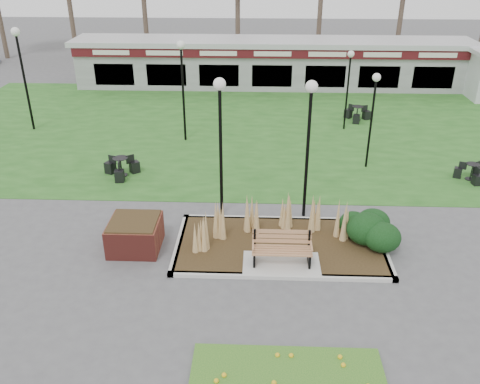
{
  "coord_description": "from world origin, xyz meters",
  "views": [
    {
      "loc": [
        -0.7,
        -11.97,
        8.51
      ],
      "look_at": [
        -1.26,
        2.0,
        1.46
      ],
      "focal_mm": 38.0,
      "sensor_mm": 36.0,
      "label": 1
    }
  ],
  "objects_px": {
    "bistro_set_c": "(471,174)",
    "bistro_set_d": "(357,115)",
    "brick_planter": "(135,234)",
    "lamp_post_mid_right": "(349,73)",
    "food_pavilion": "(272,63)",
    "lamp_post_near_left": "(309,120)",
    "park_bench": "(282,248)",
    "car_black": "(153,65)",
    "lamp_post_far_right": "(374,100)",
    "lamp_post_near_right": "(220,118)",
    "lamp_post_far_left": "(182,69)",
    "bistro_set_b": "(121,170)",
    "lamp_post_mid_left": "(20,57)"
  },
  "relations": [
    {
      "from": "brick_planter",
      "to": "lamp_post_mid_right",
      "type": "height_order",
      "value": "lamp_post_mid_right"
    },
    {
      "from": "lamp_post_near_left",
      "to": "bistro_set_b",
      "type": "distance_m",
      "value": 8.19
    },
    {
      "from": "brick_planter",
      "to": "food_pavilion",
      "type": "distance_m",
      "value": 19.49
    },
    {
      "from": "lamp_post_near_right",
      "to": "bistro_set_d",
      "type": "xyz_separation_m",
      "value": [
        6.25,
        10.19,
        -3.17
      ]
    },
    {
      "from": "lamp_post_mid_left",
      "to": "lamp_post_far_left",
      "type": "bearing_deg",
      "value": -8.66
    },
    {
      "from": "car_black",
      "to": "bistro_set_d",
      "type": "bearing_deg",
      "value": -146.14
    },
    {
      "from": "food_pavilion",
      "to": "lamp_post_far_right",
      "type": "height_order",
      "value": "lamp_post_far_right"
    },
    {
      "from": "park_bench",
      "to": "car_black",
      "type": "distance_m",
      "value": 23.58
    },
    {
      "from": "lamp_post_near_right",
      "to": "lamp_post_far_left",
      "type": "distance_m",
      "value": 7.34
    },
    {
      "from": "park_bench",
      "to": "food_pavilion",
      "type": "bearing_deg",
      "value": 90.0
    },
    {
      "from": "brick_planter",
      "to": "lamp_post_mid_right",
      "type": "distance_m",
      "value": 13.73
    },
    {
      "from": "bistro_set_c",
      "to": "bistro_set_d",
      "type": "bearing_deg",
      "value": 114.69
    },
    {
      "from": "bistro_set_d",
      "to": "car_black",
      "type": "xyz_separation_m",
      "value": [
        -12.32,
        9.04,
        0.42
      ]
    },
    {
      "from": "lamp_post_far_right",
      "to": "lamp_post_far_left",
      "type": "distance_m",
      "value": 8.36
    },
    {
      "from": "lamp_post_near_left",
      "to": "lamp_post_far_left",
      "type": "bearing_deg",
      "value": 125.52
    },
    {
      "from": "park_bench",
      "to": "lamp_post_near_left",
      "type": "relative_size",
      "value": 0.36
    },
    {
      "from": "lamp_post_far_right",
      "to": "bistro_set_c",
      "type": "height_order",
      "value": "lamp_post_far_right"
    },
    {
      "from": "brick_planter",
      "to": "lamp_post_far_left",
      "type": "distance_m",
      "value": 9.63
    },
    {
      "from": "lamp_post_mid_right",
      "to": "park_bench",
      "type": "bearing_deg",
      "value": -106.44
    },
    {
      "from": "lamp_post_near_left",
      "to": "lamp_post_far_left",
      "type": "height_order",
      "value": "lamp_post_near_left"
    },
    {
      "from": "food_pavilion",
      "to": "lamp_post_far_right",
      "type": "bearing_deg",
      "value": -73.49
    },
    {
      "from": "bistro_set_b",
      "to": "lamp_post_far_left",
      "type": "bearing_deg",
      "value": 63.96
    },
    {
      "from": "bistro_set_d",
      "to": "bistro_set_c",
      "type": "bearing_deg",
      "value": -65.31
    },
    {
      "from": "food_pavilion",
      "to": "lamp_post_far_left",
      "type": "bearing_deg",
      "value": -112.98
    },
    {
      "from": "food_pavilion",
      "to": "lamp_post_near_left",
      "type": "bearing_deg",
      "value": -87.08
    },
    {
      "from": "lamp_post_near_right",
      "to": "bistro_set_c",
      "type": "bearing_deg",
      "value": 18.17
    },
    {
      "from": "lamp_post_mid_right",
      "to": "lamp_post_far_left",
      "type": "height_order",
      "value": "lamp_post_far_left"
    },
    {
      "from": "car_black",
      "to": "food_pavilion",
      "type": "bearing_deg",
      "value": -126.99
    },
    {
      "from": "bistro_set_b",
      "to": "car_black",
      "type": "height_order",
      "value": "car_black"
    },
    {
      "from": "lamp_post_near_right",
      "to": "lamp_post_far_right",
      "type": "distance_m",
      "value": 7.07
    },
    {
      "from": "bistro_set_d",
      "to": "lamp_post_mid_right",
      "type": "bearing_deg",
      "value": -121.67
    },
    {
      "from": "park_bench",
      "to": "lamp_post_mid_right",
      "type": "xyz_separation_m",
      "value": [
        3.47,
        11.76,
        2.2
      ]
    },
    {
      "from": "lamp_post_far_right",
      "to": "bistro_set_b",
      "type": "relative_size",
      "value": 2.73
    },
    {
      "from": "park_bench",
      "to": "brick_planter",
      "type": "bearing_deg",
      "value": 170.31
    },
    {
      "from": "lamp_post_far_right",
      "to": "lamp_post_near_left",
      "type": "bearing_deg",
      "value": -124.31
    },
    {
      "from": "lamp_post_mid_left",
      "to": "car_black",
      "type": "relative_size",
      "value": 1.17
    },
    {
      "from": "lamp_post_mid_right",
      "to": "food_pavilion",
      "type": "bearing_deg",
      "value": 113.57
    },
    {
      "from": "lamp_post_near_left",
      "to": "bistro_set_b",
      "type": "relative_size",
      "value": 3.28
    },
    {
      "from": "lamp_post_near_left",
      "to": "lamp_post_mid_left",
      "type": "bearing_deg",
      "value": 147.21
    },
    {
      "from": "lamp_post_mid_left",
      "to": "bistro_set_c",
      "type": "xyz_separation_m",
      "value": [
        19.39,
        -5.05,
        -3.3
      ]
    },
    {
      "from": "brick_planter",
      "to": "bistro_set_c",
      "type": "height_order",
      "value": "brick_planter"
    },
    {
      "from": "lamp_post_far_left",
      "to": "bistro_set_b",
      "type": "relative_size",
      "value": 3.19
    },
    {
      "from": "food_pavilion",
      "to": "bistro_set_d",
      "type": "xyz_separation_m",
      "value": [
        4.32,
        -6.58,
        -1.21
      ]
    },
    {
      "from": "bistro_set_b",
      "to": "bistro_set_d",
      "type": "height_order",
      "value": "bistro_set_b"
    },
    {
      "from": "food_pavilion",
      "to": "bistro_set_b",
      "type": "bearing_deg",
      "value": -113.89
    },
    {
      "from": "lamp_post_mid_left",
      "to": "bistro_set_c",
      "type": "height_order",
      "value": "lamp_post_mid_left"
    },
    {
      "from": "food_pavilion",
      "to": "lamp_post_mid_right",
      "type": "bearing_deg",
      "value": -66.43
    },
    {
      "from": "lamp_post_near_left",
      "to": "lamp_post_far_left",
      "type": "xyz_separation_m",
      "value": [
        -5.0,
        7.0,
        -0.09
      ]
    },
    {
      "from": "park_bench",
      "to": "car_black",
      "type": "bearing_deg",
      "value": 109.83
    },
    {
      "from": "brick_planter",
      "to": "car_black",
      "type": "relative_size",
      "value": 0.36
    }
  ]
}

